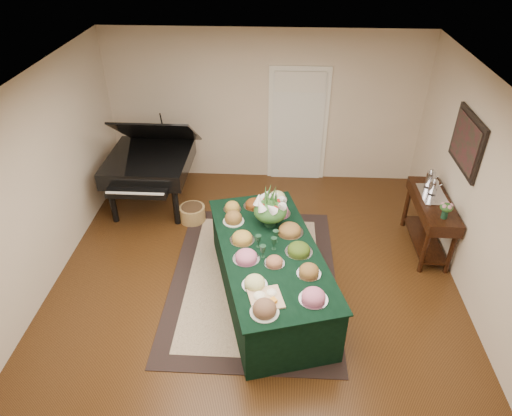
# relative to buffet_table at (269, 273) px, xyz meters

# --- Properties ---
(ground) EXTENTS (6.00, 6.00, 0.00)m
(ground) POSITION_rel_buffet_table_xyz_m (-0.20, 0.22, -0.40)
(ground) COLOR black
(ground) RESTS_ON ground
(area_rug) EXTENTS (2.26, 3.16, 0.01)m
(area_rug) POSITION_rel_buffet_table_xyz_m (-0.22, 0.33, -0.40)
(area_rug) COLOR black
(area_rug) RESTS_ON ground
(kitchen_doorway) EXTENTS (1.05, 0.07, 2.10)m
(kitchen_doorway) POSITION_rel_buffet_table_xyz_m (0.40, 3.19, 0.62)
(kitchen_doorway) COLOR white
(kitchen_doorway) RESTS_ON ground
(buffet_table) EXTENTS (1.80, 2.71, 0.80)m
(buffet_table) POSITION_rel_buffet_table_xyz_m (0.00, 0.00, 0.00)
(buffet_table) COLOR black
(buffet_table) RESTS_ON ground
(food_platters) EXTENTS (1.32, 2.47, 0.13)m
(food_platters) POSITION_rel_buffet_table_xyz_m (0.00, 0.08, 0.44)
(food_platters) COLOR silver
(food_platters) RESTS_ON buffet_table
(cutting_board) EXTENTS (0.43, 0.43, 0.10)m
(cutting_board) POSITION_rel_buffet_table_xyz_m (-0.02, -0.84, 0.43)
(cutting_board) COLOR tan
(cutting_board) RESTS_ON buffet_table
(green_goblets) EXTENTS (0.29, 0.38, 0.18)m
(green_goblets) POSITION_rel_buffet_table_xyz_m (-0.03, -0.00, 0.49)
(green_goblets) COLOR #13311F
(green_goblets) RESTS_ON buffet_table
(floral_centerpiece) EXTENTS (0.46, 0.46, 0.46)m
(floral_centerpiece) POSITION_rel_buffet_table_xyz_m (-0.01, 0.52, 0.66)
(floral_centerpiece) COLOR #13311F
(floral_centerpiece) RESTS_ON buffet_table
(grand_piano) EXTENTS (1.43, 1.60, 1.64)m
(grand_piano) POSITION_rel_buffet_table_xyz_m (-2.03, 2.11, 0.41)
(grand_piano) COLOR black
(grand_piano) RESTS_ON ground
(wicker_basket) EXTENTS (0.41, 0.41, 0.26)m
(wicker_basket) POSITION_rel_buffet_table_xyz_m (-1.30, 1.66, -0.27)
(wicker_basket) COLOR olive
(wicker_basket) RESTS_ON ground
(mahogany_sideboard) EXTENTS (0.45, 1.31, 0.85)m
(mahogany_sideboard) POSITION_rel_buffet_table_xyz_m (2.30, 1.15, 0.26)
(mahogany_sideboard) COLOR black
(mahogany_sideboard) RESTS_ON ground
(tea_service) EXTENTS (0.34, 0.58, 0.30)m
(tea_service) POSITION_rel_buffet_table_xyz_m (2.30, 1.38, 0.57)
(tea_service) COLOR silver
(tea_service) RESTS_ON mahogany_sideboard
(pink_bouquet) EXTENTS (0.19, 0.19, 0.24)m
(pink_bouquet) POSITION_rel_buffet_table_xyz_m (2.30, 0.71, 0.61)
(pink_bouquet) COLOR #13311F
(pink_bouquet) RESTS_ON mahogany_sideboard
(wall_painting) EXTENTS (0.05, 0.95, 0.75)m
(wall_painting) POSITION_rel_buffet_table_xyz_m (2.52, 1.15, 1.35)
(wall_painting) COLOR black
(wall_painting) RESTS_ON ground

